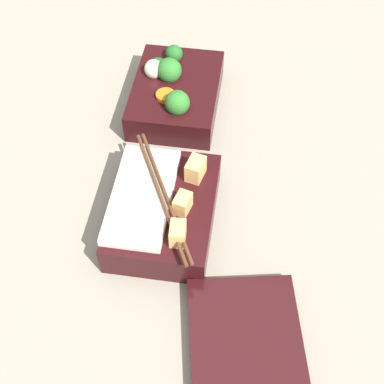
# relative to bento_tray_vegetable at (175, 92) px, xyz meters

# --- Properties ---
(ground_plane) EXTENTS (3.00, 3.00, 0.00)m
(ground_plane) POSITION_rel_bento_tray_vegetable_xyz_m (0.13, 0.01, -0.03)
(ground_plane) COLOR gray
(bento_tray_vegetable) EXTENTS (0.18, 0.13, 0.08)m
(bento_tray_vegetable) POSITION_rel_bento_tray_vegetable_xyz_m (0.00, 0.00, 0.00)
(bento_tray_vegetable) COLOR black
(bento_tray_vegetable) RESTS_ON ground_plane
(bento_tray_rice) EXTENTS (0.20, 0.13, 0.08)m
(bento_tray_rice) POSITION_rel_bento_tray_vegetable_xyz_m (0.23, 0.02, -0.00)
(bento_tray_rice) COLOR black
(bento_tray_rice) RESTS_ON ground_plane
(bento_lid) EXTENTS (0.20, 0.16, 0.02)m
(bento_lid) POSITION_rel_bento_tray_vegetable_xyz_m (0.40, 0.15, -0.02)
(bento_lid) COLOR black
(bento_lid) RESTS_ON ground_plane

